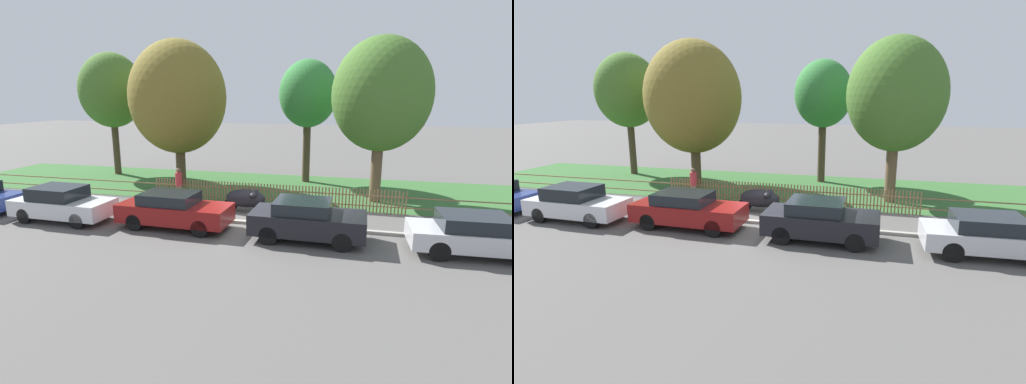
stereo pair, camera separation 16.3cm
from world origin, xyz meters
TOP-DOWN VIEW (x-y plane):
  - ground_plane at (0.00, 0.00)m, footprint 120.00×120.00m
  - kerb_stone at (0.00, 0.10)m, footprint 39.28×0.20m
  - grass_strip at (0.00, 6.80)m, footprint 39.28×7.60m
  - park_fence at (0.00, 3.01)m, footprint 39.28×0.05m
  - parked_car_black_saloon at (-7.87, -1.31)m, footprint 4.10×1.83m
  - parked_car_navy_estate at (-3.01, -1.04)m, footprint 4.38×1.81m
  - parked_car_red_compact at (2.14, -1.15)m, footprint 4.03×1.89m
  - parked_car_white_van at (7.62, -1.18)m, footprint 4.38×1.95m
  - covered_motorcycle at (-0.87, 1.67)m, footprint 1.95×0.89m
  - tree_nearest_kerb at (-11.54, 8.31)m, footprint 4.03×4.03m
  - tree_behind_motorcycle at (-6.01, 6.16)m, footprint 5.34×5.34m
  - tree_mid_park at (0.80, 8.91)m, footprint 3.33×3.33m
  - tree_far_left at (4.65, 5.05)m, footprint 4.53×4.53m
  - pedestrian_near_fence at (-4.54, 2.69)m, footprint 0.47×0.47m

SIDE VIEW (x-z plane):
  - ground_plane at x=0.00m, z-range 0.00..0.00m
  - grass_strip at x=0.00m, z-range 0.00..0.01m
  - kerb_stone at x=0.00m, z-range 0.00..0.12m
  - park_fence at x=0.00m, z-range 0.00..1.04m
  - covered_motorcycle at x=-0.87m, z-range 0.12..1.16m
  - parked_car_white_van at x=7.62m, z-range 0.03..1.35m
  - parked_car_black_saloon at x=-7.87m, z-range 0.01..1.43m
  - parked_car_navy_estate at x=-3.01m, z-range 0.03..1.41m
  - parked_car_red_compact at x=2.14m, z-range 0.03..1.47m
  - pedestrian_near_fence at x=-4.54m, z-range 0.11..1.75m
  - tree_behind_motorcycle at x=-6.01m, z-range 0.92..8.93m
  - tree_far_left at x=4.65m, z-range 1.20..8.87m
  - tree_mid_park at x=0.80m, z-range 1.55..8.61m
  - tree_nearest_kerb at x=-11.54m, z-range 1.49..9.17m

